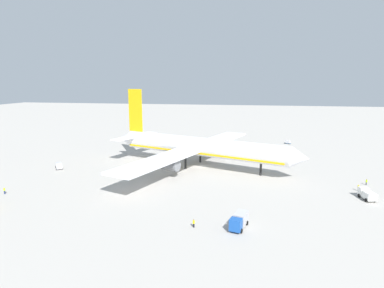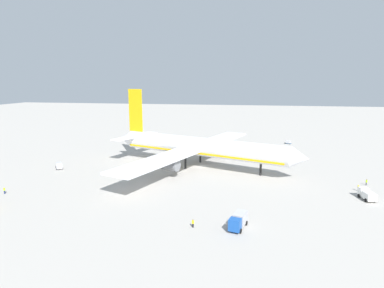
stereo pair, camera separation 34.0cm
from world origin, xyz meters
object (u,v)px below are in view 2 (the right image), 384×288
object	(u,v)px
airliner	(197,147)
traffic_cone_0	(252,145)
service_truck_2	(238,220)
ground_worker_2	(366,182)
service_van	(59,166)
ground_worker_3	(4,190)
ground_worker_1	(193,223)
traffic_cone_1	(139,143)
traffic_cone_2	(169,143)
baggage_cart_1	(288,142)
service_truck_1	(367,194)
ground_worker_0	(358,188)

from	to	relation	value
airliner	traffic_cone_0	size ratio (longest dim) A/B	135.88
airliner	service_truck_2	size ratio (longest dim) A/B	11.65
service_truck_2	ground_worker_2	distance (m)	47.69
service_van	ground_worker_3	xyz separation A→B (m)	(0.57, -24.84, -0.12)
ground_worker_2	ground_worker_3	distance (m)	97.28
airliner	ground_worker_2	distance (m)	51.63
traffic_cone_0	ground_worker_1	bearing A→B (deg)	-97.23
airliner	ground_worker_1	xyz separation A→B (m)	(7.16, -46.71, -5.87)
ground_worker_2	ground_worker_3	bearing A→B (deg)	-165.14
service_truck_2	ground_worker_3	world-z (taller)	service_truck_2
ground_worker_1	traffic_cone_1	size ratio (longest dim) A/B	3.05
traffic_cone_2	service_van	bearing A→B (deg)	-116.91
baggage_cart_1	service_truck_1	bearing A→B (deg)	-80.88
traffic_cone_0	ground_worker_3	bearing A→B (deg)	-129.03
baggage_cart_1	ground_worker_3	world-z (taller)	ground_worker_3
airliner	ground_worker_2	xyz separation A→B (m)	(49.92, -11.79, -5.86)
traffic_cone_2	traffic_cone_0	bearing A→B (deg)	4.89
traffic_cone_0	traffic_cone_1	xyz separation A→B (m)	(-52.33, -4.77, 0.00)
service_truck_1	service_truck_2	world-z (taller)	service_truck_2
ground_worker_1	traffic_cone_2	distance (m)	87.82
service_van	baggage_cart_1	world-z (taller)	service_van
airliner	baggage_cart_1	world-z (taller)	airliner
service_truck_2	traffic_cone_2	distance (m)	89.65
ground_worker_2	service_van	bearing A→B (deg)	-179.93
service_truck_1	ground_worker_3	world-z (taller)	service_truck_1
ground_worker_0	traffic_cone_0	xyz separation A→B (m)	(-27.96, 57.55, -0.64)
ground_worker_2	ground_worker_3	xyz separation A→B (m)	(-94.03, -24.95, 0.05)
service_van	ground_worker_2	bearing A→B (deg)	0.07
ground_worker_0	ground_worker_1	size ratio (longest dim) A/B	1.07
airliner	ground_worker_2	world-z (taller)	airliner
traffic_cone_2	service_truck_1	bearing A→B (deg)	-42.54
ground_worker_0	ground_worker_2	size ratio (longest dim) A/B	1.05
traffic_cone_0	traffic_cone_2	bearing A→B (deg)	-175.11
service_van	ground_worker_0	size ratio (longest dim) A/B	2.52
traffic_cone_0	service_truck_2	bearing A→B (deg)	-91.46
service_truck_2	ground_worker_2	size ratio (longest dim) A/B	3.79
ground_worker_2	traffic_cone_2	size ratio (longest dim) A/B	3.08
service_truck_2	service_van	xyz separation A→B (m)	(-60.67, 33.40, -0.54)
ground_worker_3	traffic_cone_1	world-z (taller)	ground_worker_3
traffic_cone_0	airliner	bearing A→B (deg)	-114.38
service_van	ground_worker_0	distance (m)	90.98
ground_worker_0	traffic_cone_2	xyz separation A→B (m)	(-66.08, 54.29, -0.64)
baggage_cart_1	ground_worker_2	xyz separation A→B (m)	(15.15, -59.11, 0.03)
ground_worker_0	traffic_cone_0	size ratio (longest dim) A/B	3.25
ground_worker_0	traffic_cone_1	xyz separation A→B (m)	(-80.30, 52.78, -0.64)
service_truck_2	airliner	bearing A→B (deg)	109.45
traffic_cone_1	traffic_cone_2	bearing A→B (deg)	6.06
service_truck_1	traffic_cone_1	bearing A→B (deg)	143.63
baggage_cart_1	ground_worker_1	distance (m)	97.99
service_van	airliner	bearing A→B (deg)	14.91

